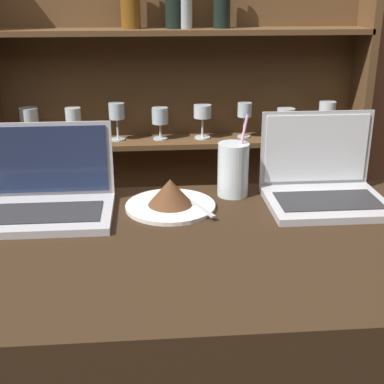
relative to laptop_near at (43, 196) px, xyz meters
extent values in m
cube|color=brown|center=(0.28, 0.93, 0.33)|extent=(7.00, 0.06, 2.70)
cube|color=brown|center=(-0.32, 0.81, -0.18)|extent=(0.03, 0.18, 1.67)
cube|color=brown|center=(1.10, 0.81, -0.18)|extent=(0.03, 0.18, 1.67)
cube|color=brown|center=(0.39, 0.90, -0.18)|extent=(1.45, 0.02, 1.67)
cube|color=brown|center=(0.39, 0.81, -0.51)|extent=(1.41, 0.18, 0.02)
cube|color=brown|center=(0.39, 0.81, -0.10)|extent=(1.41, 0.18, 0.02)
cube|color=brown|center=(0.39, 0.81, 0.32)|extent=(1.41, 0.18, 0.02)
cylinder|color=silver|center=(-0.19, 0.81, -0.08)|extent=(0.06, 0.06, 0.01)
cylinder|color=silver|center=(-0.19, 0.81, -0.05)|extent=(0.01, 0.01, 0.06)
cylinder|color=silver|center=(-0.19, 0.81, 0.01)|extent=(0.07, 0.07, 0.06)
cylinder|color=silver|center=(-0.02, 0.81, -0.08)|extent=(0.05, 0.05, 0.01)
cylinder|color=silver|center=(-0.02, 0.81, -0.04)|extent=(0.01, 0.01, 0.07)
cylinder|color=silver|center=(-0.02, 0.81, 0.02)|extent=(0.06, 0.06, 0.05)
cylinder|color=silver|center=(0.14, 0.81, -0.08)|extent=(0.05, 0.05, 0.01)
cylinder|color=silver|center=(0.14, 0.81, -0.04)|extent=(0.01, 0.01, 0.08)
cylinder|color=silver|center=(0.14, 0.81, 0.03)|extent=(0.06, 0.06, 0.06)
cylinder|color=silver|center=(0.31, 0.81, -0.08)|extent=(0.06, 0.06, 0.01)
cylinder|color=silver|center=(0.31, 0.81, -0.05)|extent=(0.01, 0.01, 0.06)
cylinder|color=silver|center=(0.31, 0.81, 0.01)|extent=(0.06, 0.06, 0.06)
cylinder|color=silver|center=(0.47, 0.81, -0.08)|extent=(0.06, 0.06, 0.01)
cylinder|color=silver|center=(0.47, 0.81, -0.04)|extent=(0.01, 0.01, 0.08)
cylinder|color=silver|center=(0.47, 0.81, 0.02)|extent=(0.07, 0.07, 0.05)
cylinder|color=silver|center=(0.64, 0.81, -0.08)|extent=(0.05, 0.05, 0.01)
cylinder|color=silver|center=(0.64, 0.81, -0.04)|extent=(0.01, 0.01, 0.08)
cylinder|color=silver|center=(0.64, 0.81, 0.02)|extent=(0.06, 0.06, 0.06)
cylinder|color=silver|center=(0.81, 0.81, -0.08)|extent=(0.06, 0.06, 0.01)
cylinder|color=silver|center=(0.81, 0.81, -0.05)|extent=(0.01, 0.01, 0.06)
cylinder|color=silver|center=(0.81, 0.81, 0.00)|extent=(0.07, 0.07, 0.05)
cylinder|color=silver|center=(0.97, 0.81, -0.08)|extent=(0.06, 0.06, 0.01)
cylinder|color=silver|center=(0.97, 0.81, -0.05)|extent=(0.01, 0.01, 0.07)
cylinder|color=silver|center=(0.97, 0.81, 0.02)|extent=(0.07, 0.07, 0.07)
cylinder|color=brown|center=(0.21, 0.81, 0.42)|extent=(0.07, 0.07, 0.18)
cylinder|color=black|center=(0.54, 0.81, 0.42)|extent=(0.06, 0.06, 0.17)
cube|color=#ADADB2|center=(0.00, -0.04, -0.04)|extent=(0.34, 0.22, 0.02)
cube|color=#28282B|center=(0.00, -0.05, -0.02)|extent=(0.29, 0.12, 0.00)
cube|color=#ADADB2|center=(0.00, 0.07, 0.07)|extent=(0.34, 0.00, 0.19)
cube|color=#1E2847|center=(0.00, 0.07, 0.07)|extent=(0.31, 0.01, 0.17)
cube|color=#ADADB2|center=(0.70, -0.02, -0.04)|extent=(0.30, 0.24, 0.02)
cube|color=#28282B|center=(0.70, -0.03, -0.02)|extent=(0.25, 0.13, 0.00)
cube|color=#ADADB2|center=(0.70, 0.10, 0.07)|extent=(0.30, 0.00, 0.20)
cube|color=silver|center=(0.70, 0.10, 0.07)|extent=(0.27, 0.01, 0.18)
cylinder|color=silver|center=(0.31, 0.00, -0.04)|extent=(0.22, 0.22, 0.01)
cone|color=#51301C|center=(0.31, 0.00, 0.00)|extent=(0.11, 0.11, 0.07)
cube|color=#B7B7BC|center=(0.37, -0.01, -0.03)|extent=(0.08, 0.16, 0.00)
cylinder|color=silver|center=(0.48, 0.08, 0.03)|extent=(0.08, 0.08, 0.14)
cylinder|color=#EA9EC6|center=(0.49, 0.08, 0.06)|extent=(0.04, 0.01, 0.21)
camera|label=1|loc=(0.26, -1.23, 0.47)|focal=50.00mm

